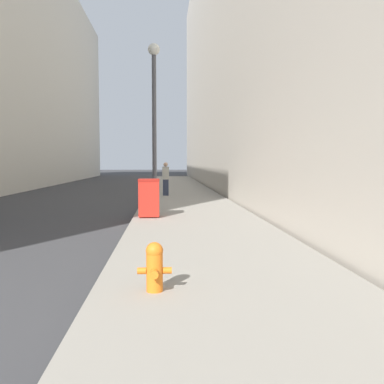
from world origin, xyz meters
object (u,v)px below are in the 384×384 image
trash_bin (149,197)px  lamppost (154,112)px  fire_hydrant (155,266)px  pedestrian_on_sidewalk (166,179)px

trash_bin → lamppost: lamppost is taller
fire_hydrant → trash_bin: 7.86m
fire_hydrant → pedestrian_on_sidewalk: bearing=89.4°
trash_bin → lamppost: 3.63m
fire_hydrant → lamppost: size_ratio=0.11×
fire_hydrant → lamppost: bearing=91.3°
lamppost → fire_hydrant: bearing=-88.7°
fire_hydrant → pedestrian_on_sidewalk: (0.18, 16.46, 0.51)m
trash_bin → fire_hydrant: bearing=-87.4°
fire_hydrant → lamppost: 10.50m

